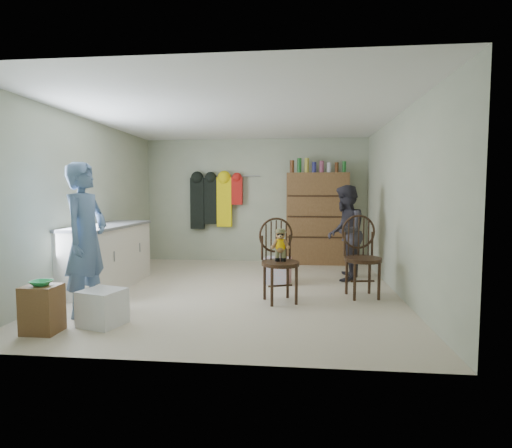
# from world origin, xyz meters

# --- Properties ---
(ground_plane) EXTENTS (5.00, 5.00, 0.00)m
(ground_plane) POSITION_xyz_m (0.00, 0.00, 0.00)
(ground_plane) COLOR beige
(ground_plane) RESTS_ON ground
(room_walls) EXTENTS (5.00, 5.00, 5.00)m
(room_walls) POSITION_xyz_m (0.00, 0.53, 1.58)
(room_walls) COLOR #ADB295
(room_walls) RESTS_ON ground
(counter) EXTENTS (0.64, 1.86, 0.94)m
(counter) POSITION_xyz_m (-1.95, 0.00, 0.47)
(counter) COLOR silver
(counter) RESTS_ON ground
(stool) EXTENTS (0.34, 0.29, 0.48)m
(stool) POSITION_xyz_m (-1.70, -1.95, 0.24)
(stool) COLOR brown
(stool) RESTS_ON ground
(bowl) EXTENTS (0.20, 0.20, 0.05)m
(bowl) POSITION_xyz_m (-1.70, -1.95, 0.51)
(bowl) COLOR #2AB661
(bowl) RESTS_ON stool
(plastic_tub) EXTENTS (0.49, 0.48, 0.38)m
(plastic_tub) POSITION_xyz_m (-1.21, -1.66, 0.19)
(plastic_tub) COLOR white
(plastic_tub) RESTS_ON ground
(chair_front) EXTENTS (0.62, 0.62, 1.09)m
(chair_front) POSITION_xyz_m (0.62, -0.52, 0.62)
(chair_front) COLOR #3E2615
(chair_front) RESTS_ON ground
(chair_far) EXTENTS (0.58, 0.58, 1.11)m
(chair_far) POSITION_xyz_m (1.73, -0.15, 0.59)
(chair_far) COLOR #3E2615
(chair_far) RESTS_ON ground
(striped_bag) EXTENTS (0.43, 0.37, 0.40)m
(striped_bag) POSITION_xyz_m (0.56, 0.49, 0.20)
(striped_bag) COLOR #E57272
(striped_bag) RESTS_ON ground
(person_left) EXTENTS (0.47, 0.67, 1.76)m
(person_left) POSITION_xyz_m (-1.56, -1.32, 0.88)
(person_left) COLOR slate
(person_left) RESTS_ON ground
(person_right) EXTENTS (0.73, 0.85, 1.54)m
(person_right) POSITION_xyz_m (1.63, 0.86, 0.77)
(person_right) COLOR #2D2B33
(person_right) RESTS_ON ground
(dresser) EXTENTS (1.20, 0.39, 2.08)m
(dresser) POSITION_xyz_m (1.25, 2.30, 0.92)
(dresser) COLOR brown
(dresser) RESTS_ON ground
(coat_rack) EXTENTS (1.42, 0.12, 1.09)m
(coat_rack) POSITION_xyz_m (-0.83, 2.38, 1.25)
(coat_rack) COLOR #99999E
(coat_rack) RESTS_ON ground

